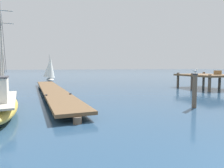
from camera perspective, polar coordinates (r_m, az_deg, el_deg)
floating_dock at (r=18.06m, az=-16.49°, el=-1.68°), size 2.34×19.88×0.53m
fishing_boat_0 at (r=11.10m, az=-28.95°, el=-4.69°), size 1.92×8.36×7.08m
pier_platform at (r=24.30m, az=25.27°, el=2.08°), size 4.67×5.91×1.99m
mooring_piling at (r=12.49m, az=22.40°, el=-1.61°), size 0.30×0.30×1.97m
perched_seagull at (r=12.42m, az=22.55°, el=3.43°), size 0.17×0.38×0.26m
distant_sailboat at (r=34.03m, az=-17.22°, el=3.87°), size 2.21×3.62×4.34m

